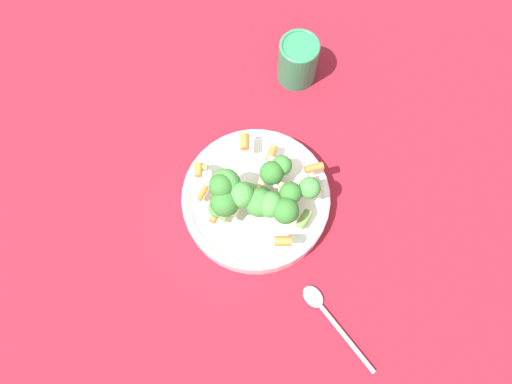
% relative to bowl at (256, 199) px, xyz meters
% --- Properties ---
extents(ground_plane, '(3.00, 3.00, 0.00)m').
position_rel_bowl_xyz_m(ground_plane, '(0.00, 0.00, -0.02)').
color(ground_plane, maroon).
extents(bowl, '(0.23, 0.23, 0.04)m').
position_rel_bowl_xyz_m(bowl, '(0.00, 0.00, 0.00)').
color(bowl, white).
rests_on(bowl, ground_plane).
extents(pasta_salad, '(0.20, 0.17, 0.09)m').
position_rel_bowl_xyz_m(pasta_salad, '(-0.00, 0.01, 0.07)').
color(pasta_salad, '#8CB766').
rests_on(pasta_salad, bowl).
extents(cup, '(0.07, 0.07, 0.09)m').
position_rel_bowl_xyz_m(cup, '(-0.04, -0.24, 0.02)').
color(cup, '#2D7F51').
rests_on(cup, ground_plane).
extents(spoon, '(0.12, 0.12, 0.01)m').
position_rel_bowl_xyz_m(spoon, '(-0.12, 0.16, -0.02)').
color(spoon, silver).
rests_on(spoon, ground_plane).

